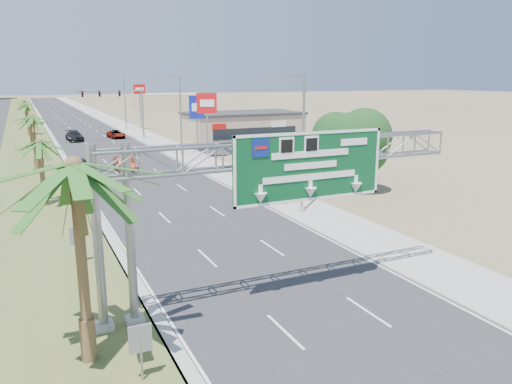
{
  "coord_description": "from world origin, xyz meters",
  "views": [
    {
      "loc": [
        -10.59,
        -8.63,
        9.73
      ],
      "look_at": [
        -0.38,
        13.11,
        4.2
      ],
      "focal_mm": 35.0,
      "sensor_mm": 36.0,
      "label": 1
    }
  ],
  "objects_px": {
    "palm_near": "(74,167)",
    "pole_sign_red_far": "(140,93)",
    "pole_sign_red_near": "(207,107)",
    "pole_sign_blue": "(197,109)",
    "car_right_lane": "(116,134)",
    "car_left_lane": "(80,166)",
    "car_mid_lane": "(125,165)",
    "signal_mast": "(130,109)",
    "store_building": "(242,126)",
    "sign_gantry": "(273,166)",
    "car_far": "(74,136)"
  },
  "relations": [
    {
      "from": "store_building",
      "to": "pole_sign_red_near",
      "type": "xyz_separation_m",
      "value": [
        -12.28,
        -17.5,
        4.32
      ]
    },
    {
      "from": "car_far",
      "to": "pole_sign_blue",
      "type": "distance_m",
      "value": 23.98
    },
    {
      "from": "car_right_lane",
      "to": "pole_sign_red_far",
      "type": "distance_m",
      "value": 15.08
    },
    {
      "from": "pole_sign_red_near",
      "to": "pole_sign_blue",
      "type": "height_order",
      "value": "pole_sign_red_near"
    },
    {
      "from": "car_right_lane",
      "to": "pole_sign_red_near",
      "type": "relative_size",
      "value": 0.57
    },
    {
      "from": "car_right_lane",
      "to": "sign_gantry",
      "type": "bearing_deg",
      "value": -100.82
    },
    {
      "from": "car_mid_lane",
      "to": "pole_sign_red_near",
      "type": "relative_size",
      "value": 0.6
    },
    {
      "from": "palm_near",
      "to": "car_far",
      "type": "bearing_deg",
      "value": 84.83
    },
    {
      "from": "car_left_lane",
      "to": "car_mid_lane",
      "type": "distance_m",
      "value": 4.51
    },
    {
      "from": "car_mid_lane",
      "to": "signal_mast",
      "type": "bearing_deg",
      "value": 76.09
    },
    {
      "from": "palm_near",
      "to": "car_left_lane",
      "type": "xyz_separation_m",
      "value": [
        3.7,
        36.87,
        -6.13
      ]
    },
    {
      "from": "sign_gantry",
      "to": "pole_sign_red_far",
      "type": "bearing_deg",
      "value": 81.76
    },
    {
      "from": "palm_near",
      "to": "signal_mast",
      "type": "distance_m",
      "value": 65.6
    },
    {
      "from": "sign_gantry",
      "to": "car_far",
      "type": "relative_size",
      "value": 3.12
    },
    {
      "from": "signal_mast",
      "to": "store_building",
      "type": "relative_size",
      "value": 0.57
    },
    {
      "from": "car_right_lane",
      "to": "car_left_lane",
      "type": "bearing_deg",
      "value": -113.28
    },
    {
      "from": "palm_near",
      "to": "car_mid_lane",
      "type": "relative_size",
      "value": 1.72
    },
    {
      "from": "store_building",
      "to": "pole_sign_red_far",
      "type": "bearing_deg",
      "value": 119.52
    },
    {
      "from": "pole_sign_red_far",
      "to": "signal_mast",
      "type": "bearing_deg",
      "value": -108.16
    },
    {
      "from": "signal_mast",
      "to": "car_left_lane",
      "type": "relative_size",
      "value": 2.2
    },
    {
      "from": "signal_mast",
      "to": "car_left_lane",
      "type": "distance_m",
      "value": 29.41
    },
    {
      "from": "palm_near",
      "to": "pole_sign_red_far",
      "type": "relative_size",
      "value": 0.96
    },
    {
      "from": "signal_mast",
      "to": "car_left_lane",
      "type": "xyz_separation_m",
      "value": [
        -10.67,
        -27.1,
        -4.05
      ]
    },
    {
      "from": "pole_sign_blue",
      "to": "store_building",
      "type": "bearing_deg",
      "value": 44.16
    },
    {
      "from": "pole_sign_red_far",
      "to": "pole_sign_blue",
      "type": "bearing_deg",
      "value": -89.15
    },
    {
      "from": "pole_sign_red_near",
      "to": "pole_sign_red_far",
      "type": "xyz_separation_m",
      "value": [
        0.38,
        38.5,
        0.53
      ]
    },
    {
      "from": "pole_sign_red_near",
      "to": "pole_sign_red_far",
      "type": "height_order",
      "value": "pole_sign_red_far"
    },
    {
      "from": "sign_gantry",
      "to": "palm_near",
      "type": "relative_size",
      "value": 2.01
    },
    {
      "from": "car_left_lane",
      "to": "pole_sign_red_far",
      "type": "bearing_deg",
      "value": 68.88
    },
    {
      "from": "pole_sign_blue",
      "to": "pole_sign_red_far",
      "type": "bearing_deg",
      "value": 90.85
    },
    {
      "from": "signal_mast",
      "to": "palm_near",
      "type": "bearing_deg",
      "value": -102.66
    },
    {
      "from": "pole_sign_red_near",
      "to": "pole_sign_blue",
      "type": "bearing_deg",
      "value": 82.37
    },
    {
      "from": "pole_sign_red_near",
      "to": "pole_sign_blue",
      "type": "xyz_separation_m",
      "value": [
        0.86,
        6.41,
        -0.71
      ]
    },
    {
      "from": "signal_mast",
      "to": "car_right_lane",
      "type": "bearing_deg",
      "value": 120.84
    },
    {
      "from": "pole_sign_blue",
      "to": "palm_near",
      "type": "bearing_deg",
      "value": -112.86
    },
    {
      "from": "palm_near",
      "to": "pole_sign_blue",
      "type": "distance_m",
      "value": 50.93
    },
    {
      "from": "car_right_lane",
      "to": "store_building",
      "type": "bearing_deg",
      "value": -32.82
    },
    {
      "from": "sign_gantry",
      "to": "pole_sign_red_near",
      "type": "xyz_separation_m",
      "value": [
        10.78,
        38.58,
        0.26
      ]
    },
    {
      "from": "car_right_lane",
      "to": "pole_sign_red_near",
      "type": "distance_m",
      "value": 27.89
    },
    {
      "from": "car_far",
      "to": "pole_sign_red_far",
      "type": "height_order",
      "value": "pole_sign_red_far"
    },
    {
      "from": "palm_near",
      "to": "store_building",
      "type": "relative_size",
      "value": 0.46
    },
    {
      "from": "car_right_lane",
      "to": "car_mid_lane",
      "type": "bearing_deg",
      "value": -105.05
    },
    {
      "from": "sign_gantry",
      "to": "pole_sign_red_near",
      "type": "distance_m",
      "value": 40.06
    },
    {
      "from": "signal_mast",
      "to": "car_mid_lane",
      "type": "height_order",
      "value": "signal_mast"
    },
    {
      "from": "store_building",
      "to": "car_right_lane",
      "type": "bearing_deg",
      "value": 154.13
    },
    {
      "from": "palm_near",
      "to": "pole_sign_red_far",
      "type": "height_order",
      "value": "pole_sign_red_far"
    },
    {
      "from": "store_building",
      "to": "car_right_lane",
      "type": "relative_size",
      "value": 3.92
    },
    {
      "from": "car_mid_lane",
      "to": "pole_sign_red_near",
      "type": "distance_m",
      "value": 12.98
    },
    {
      "from": "signal_mast",
      "to": "car_left_lane",
      "type": "bearing_deg",
      "value": -111.49
    },
    {
      "from": "car_far",
      "to": "pole_sign_red_near",
      "type": "xyz_separation_m",
      "value": [
        12.96,
        -25.39,
        5.54
      ]
    }
  ]
}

